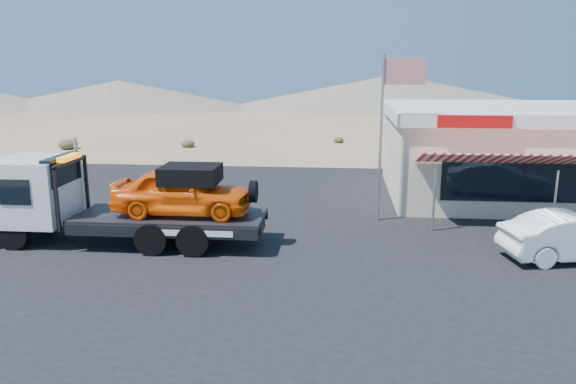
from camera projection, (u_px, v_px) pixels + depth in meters
name	position (u px, v px, depth m)	size (l,w,h in m)	color
ground	(230.00, 258.00, 16.88)	(120.00, 120.00, 0.00)	#89704E
asphalt_lot	(303.00, 230.00, 19.61)	(32.00, 24.00, 0.02)	black
tow_truck	(122.00, 197.00, 17.92)	(8.51, 2.52, 2.85)	black
white_sedan	(575.00, 237.00, 16.51)	(1.49, 4.27, 1.41)	silver
jerky_store	(508.00, 151.00, 24.20)	(10.40, 9.97, 3.90)	#C1B892
flagpole	(388.00, 119.00, 19.96)	(1.55, 0.10, 6.00)	#99999E
distant_hills	(237.00, 94.00, 70.82)	(126.00, 48.00, 4.20)	#726B59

